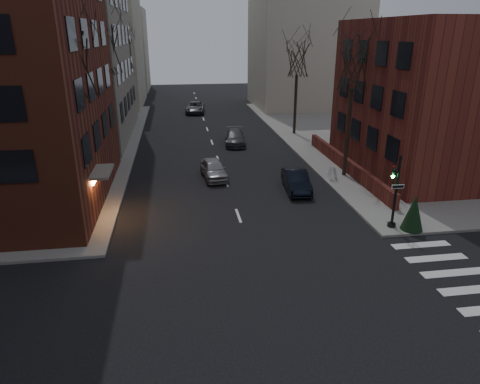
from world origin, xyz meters
name	(u,v)px	position (x,y,z in m)	size (l,w,h in m)	color
ground	(291,362)	(0.00, 0.00, 0.00)	(160.00, 160.00, 0.00)	black
building_right_brick	(443,98)	(16.50, 19.00, 5.50)	(12.00, 14.00, 11.00)	maroon
low_wall_right	(346,164)	(9.30, 19.00, 0.65)	(0.35, 16.00, 1.00)	maroon
building_distant_la	(88,40)	(-15.00, 55.00, 9.00)	(14.00, 16.00, 18.00)	#B3AB97
building_distant_ra	(306,48)	(15.00, 50.00, 8.00)	(14.00, 14.00, 16.00)	#B3AB97
building_distant_lb	(118,50)	(-13.00, 72.00, 7.00)	(10.00, 12.00, 14.00)	#B3AB97
traffic_signal	(394,196)	(7.94, 8.99, 1.91)	(0.76, 0.44, 4.00)	black
tree_left_a	(69,65)	(-8.80, 14.00, 8.47)	(4.18, 4.18, 10.26)	#2D231C
tree_left_b	(102,48)	(-8.80, 26.00, 8.91)	(4.40, 4.40, 10.80)	#2D231C
tree_left_c	(122,52)	(-8.80, 40.00, 8.03)	(3.96, 3.96, 9.72)	#2D231C
tree_right_a	(354,64)	(8.80, 18.00, 8.03)	(3.96, 3.96, 9.72)	#2D231C
tree_right_b	(297,59)	(8.80, 32.00, 7.59)	(3.74, 3.74, 9.18)	#2D231C
streetlamp_near	(110,116)	(-8.20, 22.00, 4.24)	(0.36, 0.36, 6.28)	black
streetlamp_far	(133,85)	(-8.20, 42.00, 4.24)	(0.36, 0.36, 6.28)	black
parked_sedan	(296,181)	(4.47, 15.64, 0.69)	(1.46, 4.18, 1.38)	black
car_lane_silver	(214,169)	(-0.80, 19.10, 0.69)	(1.63, 4.06, 1.38)	gray
car_lane_gray	(235,137)	(2.13, 28.81, 0.67)	(1.88, 4.63, 1.34)	#3F3F44
car_lane_far	(195,107)	(-0.80, 46.46, 0.72)	(2.39, 5.18, 1.44)	#444449
sandwich_board	(333,173)	(7.57, 17.11, 0.61)	(0.41, 0.57, 0.92)	white
evergreen_shrub	(414,213)	(8.88, 8.50, 1.12)	(1.16, 1.16, 1.94)	#163218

